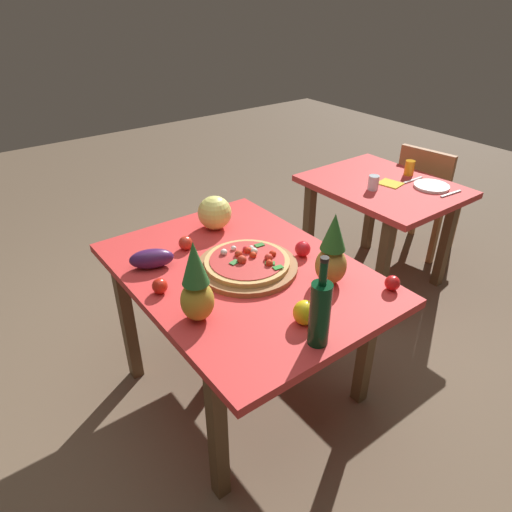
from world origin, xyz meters
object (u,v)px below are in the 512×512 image
object	(u,v)px
tomato_by_bottle	(160,286)
dinner_plate	(431,186)
wine_bottle	(320,312)
drinking_glass_water	(373,183)
tomato_near_board	(303,249)
tomato_at_corner	(186,243)
bell_pepper	(305,313)
tomato_beside_pepper	(392,283)
drinking_glass_juice	(409,168)
dining_chair	(426,195)
knife_utensil	(451,194)
pizza_board	(247,266)
fork_utensil	(413,180)
pineapple_left	(332,253)
napkin_folded	(390,183)
background_table	(381,200)
pizza	(248,261)
pineapple_right	(196,286)
melon	(215,213)
eggplant	(152,259)
display_table	(242,285)

from	to	relation	value
tomato_by_bottle	dinner_plate	bearing A→B (deg)	90.33
wine_bottle	drinking_glass_water	world-z (taller)	wine_bottle
tomato_near_board	tomato_at_corner	xyz separation A→B (m)	(-0.39, -0.41, -0.00)
bell_pepper	tomato_beside_pepper	xyz separation A→B (m)	(0.06, 0.44, -0.01)
drinking_glass_water	drinking_glass_juice	bearing A→B (deg)	93.86
dining_chair	knife_utensil	world-z (taller)	dining_chair
dining_chair	tomato_beside_pepper	size ratio (longest dim) A/B	13.06
pizza_board	fork_utensil	bearing A→B (deg)	98.32
tomato_beside_pepper	fork_utensil	distance (m)	1.32
pineapple_left	wine_bottle	bearing A→B (deg)	-50.79
fork_utensil	dining_chair	bearing A→B (deg)	109.30
drinking_glass_water	napkin_folded	distance (m)	0.17
bell_pepper	napkin_folded	xyz separation A→B (m)	(-0.71, 1.38, -0.04)
pineapple_left	napkin_folded	bearing A→B (deg)	117.15
background_table	napkin_folded	world-z (taller)	napkin_folded
dining_chair	pizza	world-z (taller)	dining_chair
tomato_at_corner	dining_chair	bearing A→B (deg)	90.83
pineapple_left	fork_utensil	xyz separation A→B (m)	(-0.52, 1.27, -0.14)
pineapple_right	dining_chair	bearing A→B (deg)	103.09
tomato_near_board	melon	bearing A→B (deg)	-160.27
knife_utensil	eggplant	bearing A→B (deg)	-95.47
pizza	tomato_near_board	size ratio (longest dim) A/B	5.18
pineapple_right	drinking_glass_water	world-z (taller)	pineapple_right
pizza	tomato_beside_pepper	xyz separation A→B (m)	(0.50, 0.39, -0.01)
dining_chair	pineapple_right	size ratio (longest dim) A/B	2.50
drinking_glass_water	tomato_at_corner	bearing A→B (deg)	-92.00
display_table	bell_pepper	xyz separation A→B (m)	(0.45, -0.03, 0.13)
pizza	melon	world-z (taller)	melon
pineapple_left	tomato_by_bottle	bearing A→B (deg)	-120.41
display_table	pineapple_right	distance (m)	0.45
drinking_glass_water	dinner_plate	xyz separation A→B (m)	(0.20, 0.33, -0.04)
tomato_near_board	drinking_glass_juice	xyz separation A→B (m)	(-0.37, 1.29, 0.01)
tomato_by_bottle	melon	bearing A→B (deg)	125.68
melon	drinking_glass_juice	distance (m)	1.47
melon	bell_pepper	world-z (taller)	melon
pizza	drinking_glass_juice	xyz separation A→B (m)	(-0.30, 1.56, 0.01)
display_table	tomato_near_board	size ratio (longest dim) A/B	17.30
bell_pepper	tomato_beside_pepper	distance (m)	0.45
pizza_board	drinking_glass_water	xyz separation A→B (m)	(-0.28, 1.17, 0.03)
tomato_by_bottle	drinking_glass_juice	bearing A→B (deg)	96.88
pineapple_right	fork_utensil	world-z (taller)	pineapple_right
melon	tomato_beside_pepper	xyz separation A→B (m)	(0.93, 0.29, -0.06)
bell_pepper	napkin_folded	bearing A→B (deg)	117.15
background_table	napkin_folded	distance (m)	0.13
dining_chair	bell_pepper	bearing A→B (deg)	103.61
drinking_glass_juice	eggplant	bearing A→B (deg)	-88.99
wine_bottle	pizza_board	bearing A→B (deg)	171.11
dinner_plate	napkin_folded	xyz separation A→B (m)	(-0.19, -0.16, -0.01)
melon	fork_utensil	size ratio (longest dim) A/B	0.98
drinking_glass_water	knife_utensil	distance (m)	0.47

